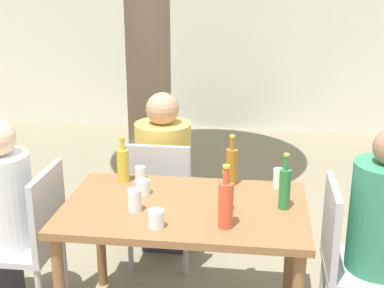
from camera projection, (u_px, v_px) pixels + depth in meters
cafe_building_wall at (232, 18)px, 6.55m from camera, size 10.00×0.08×2.80m
dining_table_front at (185, 221)px, 2.90m from camera, size 1.31×0.82×0.76m
patio_chair_0 at (31, 235)px, 3.06m from camera, size 0.44×0.44×0.91m
patio_chair_1 at (350, 256)px, 2.84m from camera, size 0.44×0.44×0.91m
patio_chair_2 at (160, 196)px, 3.59m from camera, size 0.44×0.44×0.91m
person_seated_2 at (166, 180)px, 3.80m from camera, size 0.38×0.59×1.20m
soda_bottle_0 at (226, 203)px, 2.59m from camera, size 0.08×0.08×0.32m
oil_cruet_1 at (123, 164)px, 3.17m from camera, size 0.07×0.07×0.28m
amber_bottle_2 at (232, 165)px, 3.13m from camera, size 0.07×0.07×0.30m
green_bottle_3 at (225, 196)px, 2.77m from camera, size 0.06×0.06×0.23m
green_bottle_4 at (285, 187)px, 2.80m from camera, size 0.06×0.06×0.31m
drinking_glass_0 at (278, 178)px, 3.09m from camera, size 0.06×0.06×0.11m
drinking_glass_1 at (156, 219)px, 2.61m from camera, size 0.08×0.08×0.09m
drinking_glass_2 at (143, 187)px, 3.01m from camera, size 0.08×0.08×0.08m
drinking_glass_3 at (135, 200)px, 2.79m from camera, size 0.07×0.07×0.12m
drinking_glass_4 at (140, 173)px, 3.21m from camera, size 0.07×0.07×0.08m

